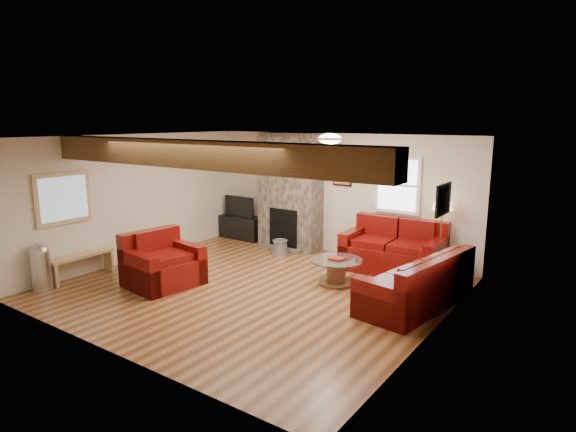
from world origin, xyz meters
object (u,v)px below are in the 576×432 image
object	(u,v)px
sofa_three	(416,280)
loveseat	(393,246)
television	(242,206)
tv_cabinet	(242,227)
coffee_table	(336,272)
armchair_red	(163,259)
floor_lamp	(442,207)

from	to	relation	value
sofa_three	loveseat	size ratio (longest dim) A/B	1.18
sofa_three	loveseat	xyz separation A→B (m)	(-0.97, 1.40, 0.07)
loveseat	television	bearing A→B (deg)	173.44
tv_cabinet	coffee_table	bearing A→B (deg)	-24.36
television	armchair_red	bearing A→B (deg)	-72.10
loveseat	tv_cabinet	xyz separation A→B (m)	(-3.93, 0.30, -0.21)
armchair_red	tv_cabinet	distance (m)	3.46
television	sofa_three	bearing A→B (deg)	-19.21
armchair_red	television	distance (m)	3.47
sofa_three	armchair_red	distance (m)	4.15
armchair_red	floor_lamp	world-z (taller)	floor_lamp
tv_cabinet	television	bearing A→B (deg)	0.00
loveseat	floor_lamp	size ratio (longest dim) A/B	1.23
loveseat	armchair_red	xyz separation A→B (m)	(-2.87, -2.99, -0.02)
loveseat	armchair_red	distance (m)	4.14
loveseat	floor_lamp	bearing A→B (deg)	20.57
loveseat	floor_lamp	world-z (taller)	floor_lamp
armchair_red	tv_cabinet	world-z (taller)	armchair_red
tv_cabinet	floor_lamp	distance (m)	4.79
television	floor_lamp	bearing A→B (deg)	0.24
sofa_three	coffee_table	world-z (taller)	sofa_three
armchair_red	coffee_table	distance (m)	2.95
armchair_red	floor_lamp	bearing A→B (deg)	-40.53
sofa_three	coffee_table	distance (m)	1.48
sofa_three	loveseat	distance (m)	1.71
television	floor_lamp	xyz separation A→B (m)	(4.69, 0.02, 0.47)
loveseat	tv_cabinet	distance (m)	3.95
sofa_three	loveseat	bearing A→B (deg)	-136.58
sofa_three	television	bearing A→B (deg)	-100.28
sofa_three	loveseat	world-z (taller)	loveseat
loveseat	tv_cabinet	size ratio (longest dim) A/B	1.67
sofa_three	floor_lamp	distance (m)	1.93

